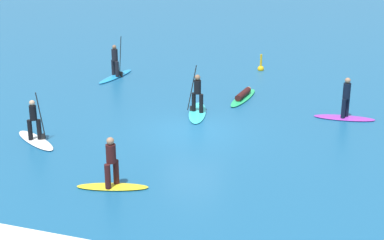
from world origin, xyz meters
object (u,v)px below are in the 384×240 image
at_px(surfer_on_green_board, 243,96).
at_px(surfer_on_purple_board, 345,107).
at_px(marker_buoy, 261,68).
at_px(surfer_on_teal_board, 197,105).
at_px(surfer_on_yellow_board, 112,173).
at_px(surfer_on_blue_board, 115,69).
at_px(surfer_on_white_board, 35,132).

bearing_deg(surfer_on_green_board, surfer_on_purple_board, -101.01).
height_order(surfer_on_purple_board, marker_buoy, surfer_on_purple_board).
height_order(surfer_on_teal_board, surfer_on_yellow_board, surfer_on_teal_board).
relative_size(surfer_on_teal_board, surfer_on_green_board, 0.96).
height_order(surfer_on_green_board, marker_buoy, marker_buoy).
bearing_deg(marker_buoy, surfer_on_green_board, -86.87).
height_order(surfer_on_teal_board, surfer_on_blue_board, surfer_on_blue_board).
bearing_deg(surfer_on_teal_board, surfer_on_green_board, -41.61).
bearing_deg(surfer_on_white_board, surfer_on_green_board, 83.56).
relative_size(surfer_on_white_board, marker_buoy, 2.58).
distance_m(surfer_on_green_board, surfer_on_white_board, 10.59).
bearing_deg(surfer_on_green_board, surfer_on_yellow_board, 175.98).
xyz_separation_m(surfer_on_teal_board, marker_buoy, (1.17, 8.57, -0.27)).
height_order(surfer_on_green_board, surfer_on_yellow_board, surfer_on_yellow_board).
distance_m(surfer_on_white_board, surfer_on_blue_board, 9.98).
relative_size(surfer_on_teal_board, surfer_on_blue_board, 0.94).
height_order(surfer_on_yellow_board, surfer_on_blue_board, surfer_on_blue_board).
bearing_deg(surfer_on_white_board, surfer_on_purple_board, 62.53).
distance_m(surfer_on_purple_board, surfer_on_blue_board, 13.16).
bearing_deg(surfer_on_green_board, marker_buoy, 8.56).
height_order(surfer_on_blue_board, marker_buoy, surfer_on_blue_board).
relative_size(surfer_on_yellow_board, surfer_on_purple_board, 0.91).
relative_size(surfer_on_white_board, surfer_on_blue_board, 0.82).
bearing_deg(marker_buoy, surfer_on_blue_board, -151.67).
bearing_deg(surfer_on_blue_board, surfer_on_green_board, -95.30).
bearing_deg(surfer_on_blue_board, surfer_on_teal_board, -119.08).
height_order(surfer_on_teal_board, surfer_on_white_board, surfer_on_teal_board).
height_order(surfer_on_green_board, surfer_on_blue_board, surfer_on_blue_board).
distance_m(surfer_on_teal_board, surfer_on_blue_board, 7.75).
distance_m(surfer_on_teal_board, surfer_on_white_board, 7.45).
bearing_deg(surfer_on_white_board, surfer_on_yellow_board, 1.44).
xyz_separation_m(surfer_on_purple_board, marker_buoy, (-5.34, 7.17, -0.36)).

